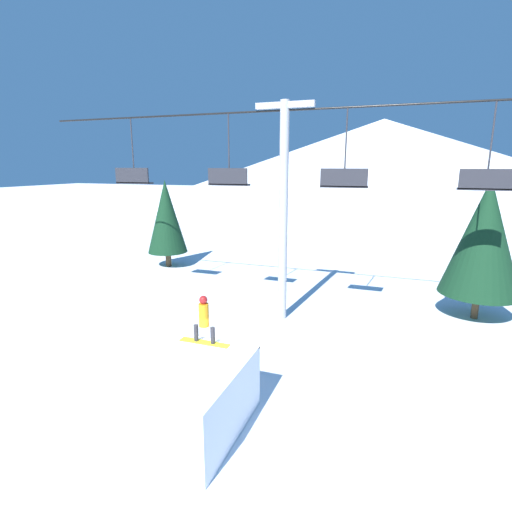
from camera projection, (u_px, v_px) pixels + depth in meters
The scene contains 7 objects.
ground_plane at pixel (211, 416), 10.73m from camera, with size 220.00×220.00×0.00m, color white.
mountain_ridge at pixel (382, 160), 74.74m from camera, with size 87.51×87.51×14.89m.
snow_ramp at pixel (192, 398), 10.02m from camera, with size 2.43×3.36×1.75m.
snowboarder at pixel (204, 320), 10.98m from camera, with size 1.47×0.28×1.39m.
chairlift at pixel (283, 191), 16.42m from camera, with size 23.02×0.44×9.11m.
pine_tree_near at pixel (484, 237), 16.82m from camera, with size 3.24×3.24×6.12m.
pine_tree_far at pixel (166, 217), 25.95m from camera, with size 2.56×2.56×5.69m.
Camera 1 is at (4.42, -8.49, 6.60)m, focal length 28.00 mm.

